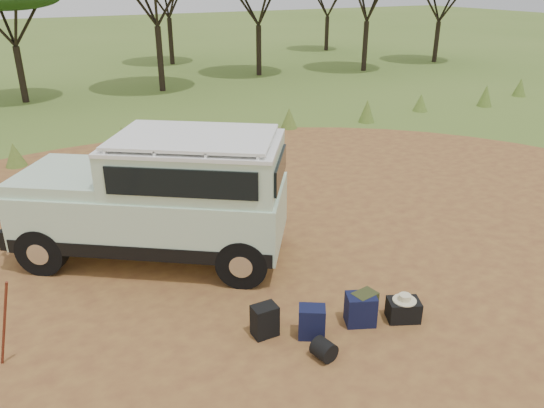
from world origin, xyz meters
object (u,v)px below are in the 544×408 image
backpack_black (265,321)px  backpack_olive (364,307)px  safari_vehicle (161,200)px  hard_case (403,310)px  backpack_navy (312,322)px  duffel_navy (361,310)px  walking_staff (4,325)px

backpack_black → backpack_olive: backpack_olive is taller
safari_vehicle → hard_case: 4.79m
backpack_navy → duffel_navy: size_ratio=1.02×
duffel_navy → safari_vehicle: bearing=142.8°
safari_vehicle → walking_staff: size_ratio=3.44×
walking_staff → hard_case: 5.87m
safari_vehicle → backpack_black: bearing=-44.7°
safari_vehicle → backpack_olive: bearing=-24.2°
safari_vehicle → backpack_olive: 4.25m
safari_vehicle → duffel_navy: bearing=-25.4°
walking_staff → backpack_black: walking_staff is taller
duffel_navy → backpack_black: bearing=-173.9°
duffel_navy → hard_case: bearing=3.3°
hard_case → backpack_navy: bearing=-167.7°
walking_staff → backpack_navy: 4.32m
backpack_olive → hard_case: backpack_olive is taller
walking_staff → hard_case: bearing=-55.6°
safari_vehicle → duffel_navy: safari_vehicle is taller
safari_vehicle → backpack_navy: size_ratio=10.11×
backpack_olive → hard_case: bearing=-32.6°
backpack_navy → hard_case: (1.53, -0.31, -0.08)m
safari_vehicle → backpack_black: safari_vehicle is taller
walking_staff → backpack_navy: size_ratio=2.94×
backpack_olive → hard_case: size_ratio=1.04×
walking_staff → backpack_olive: 5.23m
safari_vehicle → duffel_navy: (2.05, -3.57, -0.94)m
backpack_olive → walking_staff: bearing=155.8°
backpack_olive → duffel_navy: (-0.08, -0.02, -0.00)m
hard_case → backpack_olive: bearing=179.7°
backpack_navy → backpack_black: bearing=-179.9°
backpack_black → duffel_navy: backpack_black is taller
safari_vehicle → backpack_black: 3.32m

